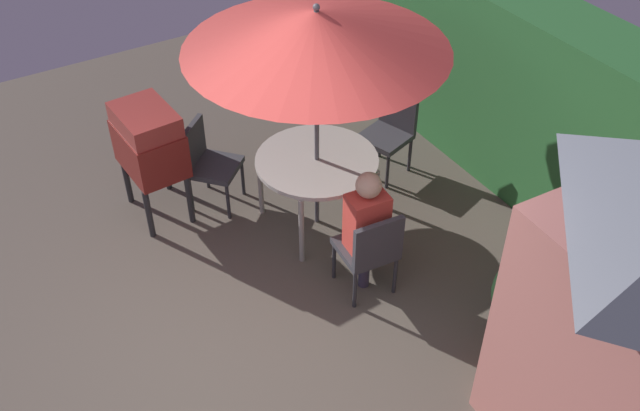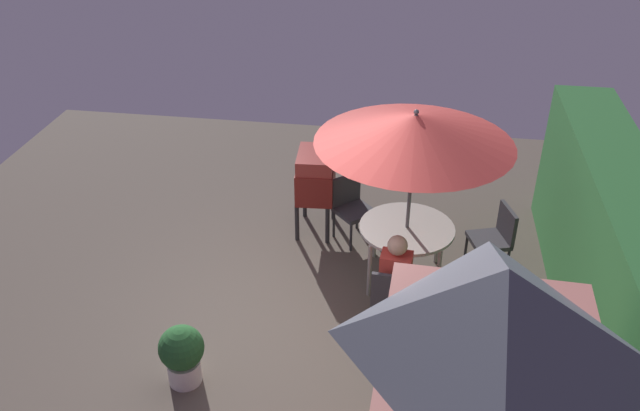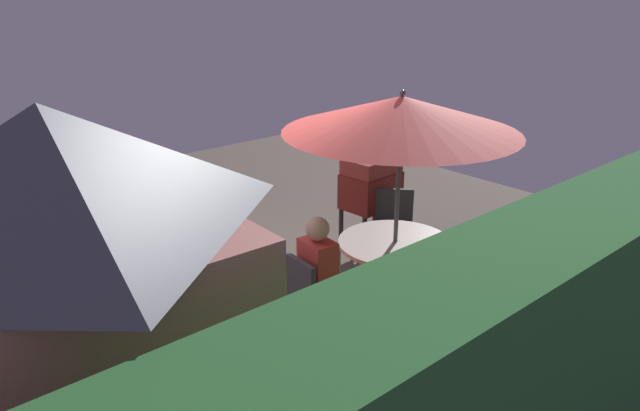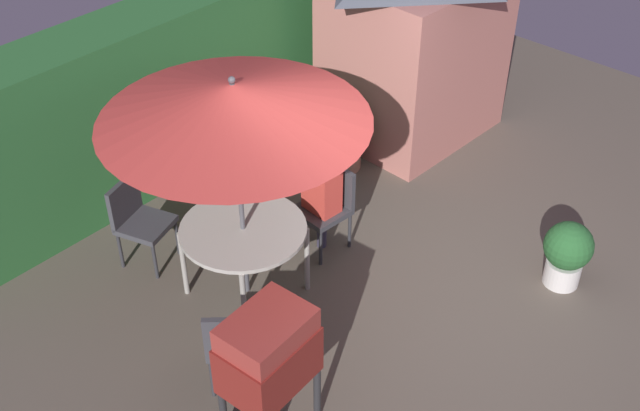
# 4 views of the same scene
# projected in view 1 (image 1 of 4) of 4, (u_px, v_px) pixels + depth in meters

# --- Properties ---
(ground_plane) EXTENTS (11.00, 11.00, 0.00)m
(ground_plane) POSITION_uv_depth(u_px,v_px,m) (248.00, 346.00, 6.04)
(ground_plane) COLOR brown
(hedge_backdrop) EXTENTS (6.14, 0.76, 1.94)m
(hedge_backdrop) POSITION_uv_depth(u_px,v_px,m) (575.00, 128.00, 6.80)
(hedge_backdrop) COLOR #28602D
(hedge_backdrop) RESTS_ON ground
(patio_table) EXTENTS (1.16, 1.16, 0.77)m
(patio_table) POSITION_uv_depth(u_px,v_px,m) (317.00, 164.00, 6.80)
(patio_table) COLOR #B2ADA3
(patio_table) RESTS_ON ground
(patio_umbrella) EXTENTS (2.28, 2.28, 2.31)m
(patio_umbrella) POSITION_uv_depth(u_px,v_px,m) (316.00, 31.00, 5.92)
(patio_umbrella) COLOR #4C4C51
(patio_umbrella) RESTS_ON ground
(bbq_grill) EXTENTS (0.73, 0.54, 1.20)m
(bbq_grill) POSITION_uv_depth(u_px,v_px,m) (149.00, 142.00, 6.84)
(bbq_grill) COLOR maroon
(bbq_grill) RESTS_ON ground
(chair_near_shed) EXTENTS (0.50, 0.50, 0.90)m
(chair_near_shed) POSITION_uv_depth(u_px,v_px,m) (370.00, 248.00, 6.19)
(chair_near_shed) COLOR #38383D
(chair_near_shed) RESTS_ON ground
(chair_far_side) EXTENTS (0.58, 0.58, 0.90)m
(chair_far_side) POSITION_uv_depth(u_px,v_px,m) (390.00, 128.00, 7.60)
(chair_far_side) COLOR #38383D
(chair_far_side) RESTS_ON ground
(chair_toward_hedge) EXTENTS (0.65, 0.65, 0.90)m
(chair_toward_hedge) POSITION_uv_depth(u_px,v_px,m) (206.00, 160.00, 7.17)
(chair_toward_hedge) COLOR #38383D
(chair_toward_hedge) RESTS_ON ground
(potted_plant_by_grill) EXTENTS (0.65, 0.65, 0.88)m
(potted_plant_by_grill) POSITION_uv_depth(u_px,v_px,m) (531.00, 301.00, 5.77)
(potted_plant_by_grill) COLOR #936651
(potted_plant_by_grill) RESTS_ON ground
(person_in_red) EXTENTS (0.27, 0.36, 1.26)m
(person_in_red) POSITION_uv_depth(u_px,v_px,m) (367.00, 219.00, 6.08)
(person_in_red) COLOR #CC3D33
(person_in_red) RESTS_ON ground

